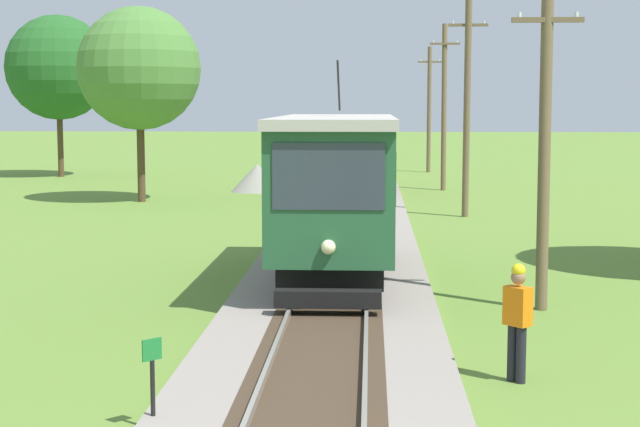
{
  "coord_description": "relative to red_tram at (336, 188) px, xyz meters",
  "views": [
    {
      "loc": [
        0.78,
        -7.91,
        4.14
      ],
      "look_at": [
        -0.37,
        14.22,
        1.62
      ],
      "focal_mm": 54.99,
      "sensor_mm": 36.0,
      "label": 1
    }
  ],
  "objects": [
    {
      "name": "red_tram",
      "position": [
        0.0,
        0.0,
        0.0
      ],
      "size": [
        2.6,
        8.54,
        4.79
      ],
      "color": "#235633",
      "rests_on": "rail_right"
    },
    {
      "name": "freight_car",
      "position": [
        -0.0,
        22.52,
        -0.64
      ],
      "size": [
        2.4,
        5.2,
        2.31
      ],
      "color": "brown",
      "rests_on": "rail_right"
    },
    {
      "name": "utility_pole_near_tram",
      "position": [
        4.21,
        -2.53,
        1.16
      ],
      "size": [
        1.4,
        0.39,
        6.52
      ],
      "color": "brown",
      "rests_on": "ground"
    },
    {
      "name": "utility_pole_mid",
      "position": [
        4.21,
        13.35,
        1.8
      ],
      "size": [
        1.4,
        0.38,
        7.8
      ],
      "color": "brown",
      "rests_on": "ground"
    },
    {
      "name": "utility_pole_far",
      "position": [
        4.21,
        24.4,
        1.8
      ],
      "size": [
        1.4,
        0.57,
        7.79
      ],
      "color": "brown",
      "rests_on": "ground"
    },
    {
      "name": "utility_pole_distant",
      "position": [
        4.21,
        36.25,
        1.59
      ],
      "size": [
        1.4,
        0.29,
        7.38
      ],
      "color": "brown",
      "rests_on": "ground"
    },
    {
      "name": "trackside_signal_marker",
      "position": [
        -1.97,
        -10.17,
        -1.53
      ],
      "size": [
        0.21,
        0.21,
        1.18
      ],
      "color": "black",
      "rests_on": "ground"
    },
    {
      "name": "gravel_pile",
      "position": [
        -4.49,
        23.11,
        -1.55
      ],
      "size": [
        2.47,
        2.47,
        1.29
      ],
      "primitive_type": "cone",
      "color": "gray",
      "rests_on": "ground"
    },
    {
      "name": "track_worker",
      "position": [
        2.96,
        -7.78,
        -1.21
      ],
      "size": [
        0.44,
        0.44,
        1.78
      ],
      "rotation": [
        0.0,
        0.0,
        -2.38
      ],
      "color": "black",
      "rests_on": "ground"
    },
    {
      "name": "tree_left_far",
      "position": [
        -8.77,
        18.17,
        3.32
      ],
      "size": [
        5.08,
        5.08,
        8.06
      ],
      "color": "#4C3823",
      "rests_on": "ground"
    },
    {
      "name": "tree_right_far",
      "position": [
        -16.48,
        31.61,
        3.84
      ],
      "size": [
        5.77,
        5.77,
        8.92
      ],
      "color": "#4C3823",
      "rests_on": "ground"
    }
  ]
}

